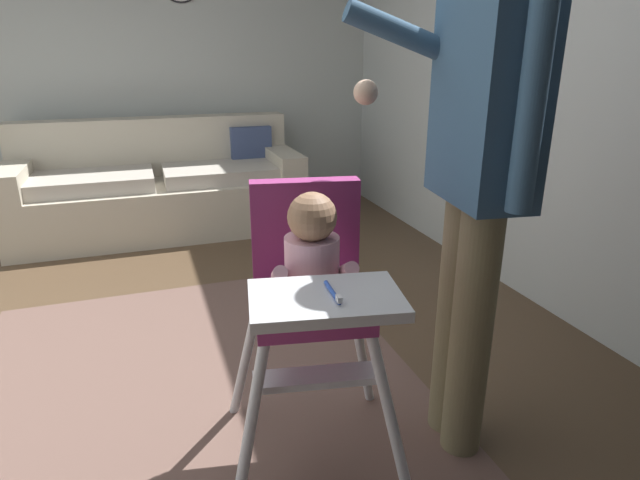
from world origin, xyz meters
TOP-DOWN VIEW (x-y plane):
  - ground at (0.00, 0.00)m, footprint 5.63×6.74m
  - wall_far at (0.00, 2.60)m, footprint 4.83×0.06m
  - wall_right at (2.04, 0.30)m, footprint 0.06×5.74m
  - area_rug at (0.07, -0.53)m, footprint 1.88×2.77m
  - couch at (0.08, 2.08)m, footprint 2.18×0.86m
  - high_chair at (0.42, -0.74)m, footprint 0.70×0.80m
  - adult_standing at (0.95, -0.82)m, footprint 0.51×0.54m
  - toy_ball at (0.91, 0.22)m, footprint 0.20×0.20m

SIDE VIEW (x-z plane):
  - ground at x=0.00m, z-range -0.10..0.00m
  - area_rug at x=0.07m, z-range 0.00..0.01m
  - toy_ball at x=0.91m, z-range 0.00..0.20m
  - couch at x=0.08m, z-range -0.10..0.76m
  - high_chair at x=0.42m, z-range 0.20..1.18m
  - adult_standing at x=0.95m, z-range 0.12..1.84m
  - wall_far at x=0.00m, z-range 0.00..2.78m
  - wall_right at x=2.04m, z-range 0.00..2.78m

